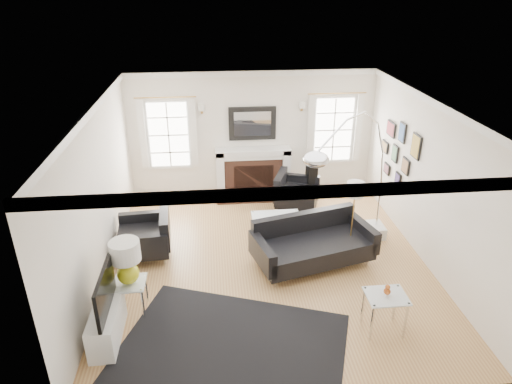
{
  "coord_description": "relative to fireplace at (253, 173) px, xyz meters",
  "views": [
    {
      "loc": [
        -0.89,
        -6.78,
        4.57
      ],
      "look_at": [
        -0.18,
        0.3,
        1.22
      ],
      "focal_mm": 32.0,
      "sensor_mm": 36.0,
      "label": 1
    }
  ],
  "objects": [
    {
      "name": "ceiling",
      "position": [
        0.0,
        -2.79,
        2.26
      ],
      "size": [
        5.5,
        6.0,
        0.02
      ],
      "primitive_type": "cube",
      "color": "white",
      "rests_on": "back_wall"
    },
    {
      "name": "window_left",
      "position": [
        -1.85,
        0.16,
        0.92
      ],
      "size": [
        1.24,
        0.15,
        1.62
      ],
      "color": "white",
      "rests_on": "back_wall"
    },
    {
      "name": "speaker_tower",
      "position": [
        1.24,
        -0.5,
        -0.02
      ],
      "size": [
        0.25,
        0.25,
        1.05
      ],
      "primitive_type": "cube",
      "rotation": [
        0.0,
        0.0,
        0.2
      ],
      "color": "black",
      "rests_on": "floor"
    },
    {
      "name": "gallery_wall",
      "position": [
        2.72,
        -1.5,
        0.99
      ],
      "size": [
        0.04,
        1.73,
        1.29
      ],
      "color": "black",
      "rests_on": "right_wall"
    },
    {
      "name": "armchair_right",
      "position": [
        0.82,
        -0.8,
        -0.18
      ],
      "size": [
        1.13,
        1.2,
        0.65
      ],
      "color": "black",
      "rests_on": "floor"
    },
    {
      "name": "tv_unit",
      "position": [
        -2.44,
        -4.49,
        -0.21
      ],
      "size": [
        0.35,
        1.0,
        1.09
      ],
      "color": "white",
      "rests_on": "floor"
    },
    {
      "name": "gourd_lamp",
      "position": [
        -2.2,
        -3.92,
        0.37
      ],
      "size": [
        0.43,
        0.43,
        0.69
      ],
      "color": "gold",
      "rests_on": "side_table_left"
    },
    {
      "name": "floor",
      "position": [
        0.0,
        -2.79,
        -0.54
      ],
      "size": [
        6.0,
        6.0,
        0.0
      ],
      "primitive_type": "plane",
      "color": "#A67145",
      "rests_on": "ground"
    },
    {
      "name": "side_table_left",
      "position": [
        -2.2,
        -3.92,
        -0.13
      ],
      "size": [
        0.47,
        0.47,
        0.51
      ],
      "color": "silver",
      "rests_on": "floor"
    },
    {
      "name": "arc_floor_lamp",
      "position": [
        1.4,
        -2.8,
        0.95
      ],
      "size": [
        1.94,
        1.8,
        2.75
      ],
      "color": "white",
      "rests_on": "floor"
    },
    {
      "name": "armchair_left",
      "position": [
        -2.13,
        -2.39,
        -0.16
      ],
      "size": [
        0.99,
        1.08,
        0.69
      ],
      "color": "black",
      "rests_on": "floor"
    },
    {
      "name": "nesting_table",
      "position": [
        1.4,
        -4.71,
        -0.05
      ],
      "size": [
        0.56,
        0.47,
        0.61
      ],
      "color": "silver",
      "rests_on": "floor"
    },
    {
      "name": "coffee_table",
      "position": [
        0.26,
        -2.11,
        -0.16
      ],
      "size": [
        0.94,
        0.94,
        0.42
      ],
      "color": "silver",
      "rests_on": "floor"
    },
    {
      "name": "mantel_mirror",
      "position": [
        0.0,
        0.16,
        1.11
      ],
      "size": [
        1.05,
        0.07,
        0.75
      ],
      "color": "black",
      "rests_on": "back_wall"
    },
    {
      "name": "front_wall",
      "position": [
        0.0,
        -5.79,
        0.86
      ],
      "size": [
        5.5,
        0.04,
        2.8
      ],
      "primitive_type": "cube",
      "color": "white",
      "rests_on": "floor"
    },
    {
      "name": "area_rug",
      "position": [
        -0.81,
        -5.04,
        -0.54
      ],
      "size": [
        3.67,
        3.37,
        0.01
      ],
      "primitive_type": "cube",
      "rotation": [
        0.0,
        0.0,
        -0.35
      ],
      "color": "black",
      "rests_on": "floor"
    },
    {
      "name": "crown_molding",
      "position": [
        0.0,
        -2.79,
        2.2
      ],
      "size": [
        5.5,
        6.0,
        0.12
      ],
      "primitive_type": "cube",
      "color": "white",
      "rests_on": "back_wall"
    },
    {
      "name": "back_wall",
      "position": [
        0.0,
        0.21,
        0.86
      ],
      "size": [
        5.5,
        0.04,
        2.8
      ],
      "primitive_type": "cube",
      "color": "white",
      "rests_on": "floor"
    },
    {
      "name": "orange_vase",
      "position": [
        1.4,
        -4.71,
        0.16
      ],
      "size": [
        0.1,
        0.1,
        0.15
      ],
      "color": "#B75117",
      "rests_on": "nesting_table"
    },
    {
      "name": "sofa",
      "position": [
        0.75,
        -2.89,
        -0.17
      ],
      "size": [
        2.25,
        1.46,
        0.68
      ],
      "color": "black",
      "rests_on": "floor"
    },
    {
      "name": "stick_floor_lamp",
      "position": [
        1.45,
        -2.85,
        0.75
      ],
      "size": [
        0.3,
        0.3,
        1.49
      ],
      "color": "#C18F43",
      "rests_on": "floor"
    },
    {
      "name": "right_wall",
      "position": [
        2.75,
        -2.79,
        0.86
      ],
      "size": [
        0.04,
        6.0,
        2.8
      ],
      "primitive_type": "cube",
      "color": "white",
      "rests_on": "floor"
    },
    {
      "name": "fireplace",
      "position": [
        0.0,
        0.0,
        0.0
      ],
      "size": [
        1.7,
        0.69,
        1.11
      ],
      "color": "white",
      "rests_on": "floor"
    },
    {
      "name": "left_wall",
      "position": [
        -2.75,
        -2.79,
        0.86
      ],
      "size": [
        0.04,
        6.0,
        2.8
      ],
      "primitive_type": "cube",
      "color": "white",
      "rests_on": "floor"
    },
    {
      "name": "window_right",
      "position": [
        1.85,
        0.16,
        0.92
      ],
      "size": [
        1.24,
        0.15,
        1.62
      ],
      "color": "white",
      "rests_on": "back_wall"
    }
  ]
}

